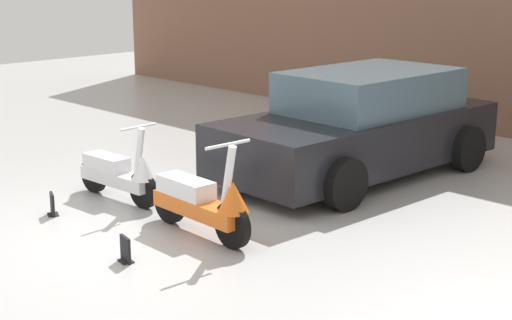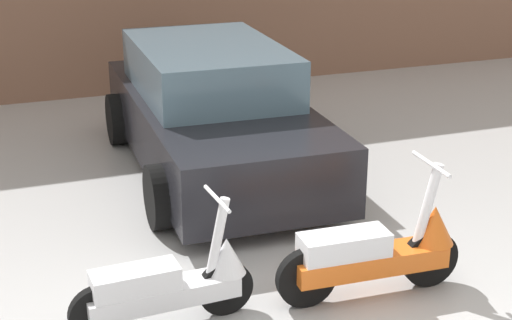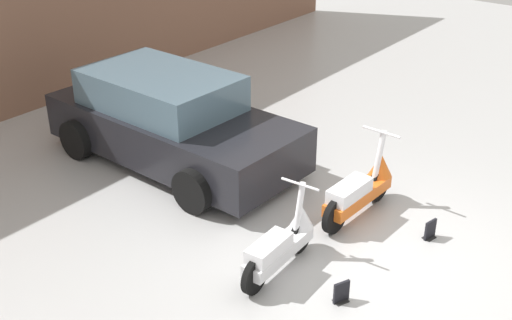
% 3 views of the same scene
% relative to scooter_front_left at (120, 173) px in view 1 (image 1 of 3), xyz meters
% --- Properties ---
extents(ground_plane, '(28.00, 28.00, 0.00)m').
position_rel_scooter_front_left_xyz_m(ground_plane, '(1.04, -0.89, -0.35)').
color(ground_plane, '#B2B2B2').
extents(wall_back, '(19.60, 0.12, 4.10)m').
position_rel_scooter_front_left_xyz_m(wall_back, '(1.04, 6.64, 1.70)').
color(wall_back, '#845B47').
rests_on(wall_back, ground_plane).
extents(scooter_front_left, '(1.42, 0.51, 0.99)m').
position_rel_scooter_front_left_xyz_m(scooter_front_left, '(0.00, 0.00, 0.00)').
color(scooter_front_left, black).
rests_on(scooter_front_left, ground_plane).
extents(scooter_front_right, '(1.57, 0.57, 1.10)m').
position_rel_scooter_front_left_xyz_m(scooter_front_right, '(1.67, -0.11, 0.04)').
color(scooter_front_right, black).
rests_on(scooter_front_right, ground_plane).
extents(car_rear_left, '(2.12, 4.22, 1.42)m').
position_rel_scooter_front_left_xyz_m(car_rear_left, '(1.27, 3.04, 0.33)').
color(car_rear_left, black).
rests_on(car_rear_left, ground_plane).
extents(placard_near_left_scooter, '(0.20, 0.17, 0.26)m').
position_rel_scooter_front_left_xyz_m(placard_near_left_scooter, '(-0.10, -0.89, -0.24)').
color(placard_near_left_scooter, black).
rests_on(placard_near_left_scooter, ground_plane).
extents(placard_near_right_scooter, '(0.20, 0.15, 0.26)m').
position_rel_scooter_front_left_xyz_m(placard_near_right_scooter, '(1.68, -1.13, -0.24)').
color(placard_near_right_scooter, black).
rests_on(placard_near_right_scooter, ground_plane).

